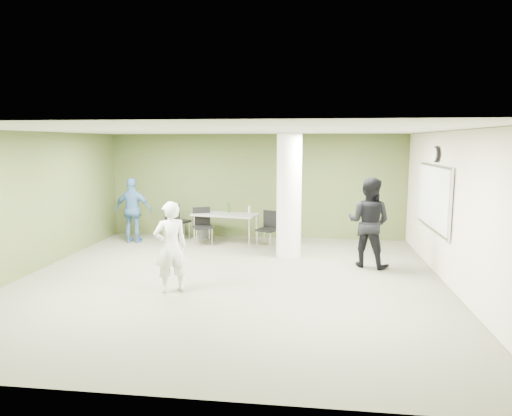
# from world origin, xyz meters

# --- Properties ---
(floor) EXTENTS (8.00, 8.00, 0.00)m
(floor) POSITION_xyz_m (0.00, 0.00, 0.00)
(floor) COLOR #5C5C48
(floor) RESTS_ON ground
(ceiling) EXTENTS (8.00, 8.00, 0.00)m
(ceiling) POSITION_xyz_m (0.00, 0.00, 2.80)
(ceiling) COLOR white
(ceiling) RESTS_ON wall_back
(wall_back) EXTENTS (8.00, 2.80, 0.02)m
(wall_back) POSITION_xyz_m (0.00, 4.00, 1.40)
(wall_back) COLOR #515929
(wall_back) RESTS_ON floor
(wall_left) EXTENTS (0.02, 8.00, 2.80)m
(wall_left) POSITION_xyz_m (-4.00, 0.00, 1.40)
(wall_left) COLOR #515929
(wall_left) RESTS_ON floor
(wall_right_cream) EXTENTS (0.02, 8.00, 2.80)m
(wall_right_cream) POSITION_xyz_m (4.00, 0.00, 1.40)
(wall_right_cream) COLOR beige
(wall_right_cream) RESTS_ON floor
(column) EXTENTS (0.56, 0.56, 2.80)m
(column) POSITION_xyz_m (1.00, 2.00, 1.40)
(column) COLOR silver
(column) RESTS_ON floor
(whiteboard) EXTENTS (0.05, 2.30, 1.30)m
(whiteboard) POSITION_xyz_m (3.92, 1.20, 1.50)
(whiteboard) COLOR silver
(whiteboard) RESTS_ON wall_right_cream
(wall_clock) EXTENTS (0.06, 0.32, 0.32)m
(wall_clock) POSITION_xyz_m (3.92, 1.20, 2.35)
(wall_clock) COLOR black
(wall_clock) RESTS_ON wall_right_cream
(folding_table) EXTENTS (1.74, 1.01, 1.03)m
(folding_table) POSITION_xyz_m (-0.66, 3.08, 0.73)
(folding_table) COLOR gray
(folding_table) RESTS_ON floor
(wastebasket) EXTENTS (0.27, 0.27, 0.31)m
(wastebasket) POSITION_xyz_m (-1.35, 3.57, 0.16)
(wastebasket) COLOR #4C4C4C
(wastebasket) RESTS_ON floor
(chair_back_left) EXTENTS (0.47, 0.47, 0.85)m
(chair_back_left) POSITION_xyz_m (-2.17, 3.57, 0.49)
(chair_back_left) COLOR black
(chair_back_left) RESTS_ON floor
(chair_back_right) EXTENTS (0.66, 0.66, 1.01)m
(chair_back_right) POSITION_xyz_m (-2.05, 3.30, 0.59)
(chair_back_right) COLOR black
(chair_back_right) RESTS_ON floor
(chair_table_left) EXTENTS (0.61, 0.61, 0.94)m
(chair_table_left) POSITION_xyz_m (-1.24, 2.96, 0.55)
(chair_table_left) COLOR black
(chair_table_left) RESTS_ON floor
(chair_table_right) EXTENTS (0.58, 0.58, 0.89)m
(chair_table_right) POSITION_xyz_m (0.46, 2.91, 0.52)
(chair_table_right) COLOR black
(chair_table_right) RESTS_ON floor
(woman_white) EXTENTS (0.69, 0.63, 1.59)m
(woman_white) POSITION_xyz_m (-0.89, -0.76, 0.80)
(woman_white) COLOR silver
(woman_white) RESTS_ON floor
(man_black) EXTENTS (1.12, 1.02, 1.87)m
(man_black) POSITION_xyz_m (2.69, 1.34, 0.93)
(man_black) COLOR black
(man_black) RESTS_ON floor
(man_blue) EXTENTS (0.99, 0.41, 1.68)m
(man_blue) POSITION_xyz_m (-3.06, 2.94, 0.84)
(man_blue) COLOR teal
(man_blue) RESTS_ON floor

